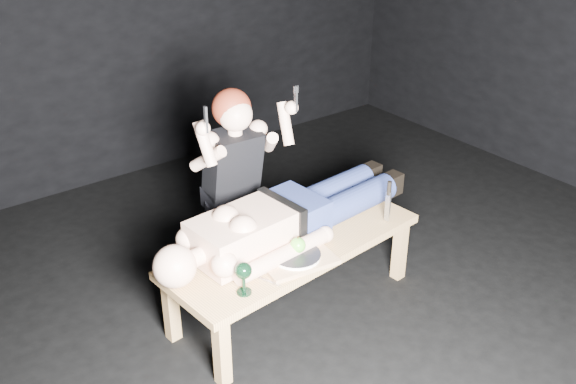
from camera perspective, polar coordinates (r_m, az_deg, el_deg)
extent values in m
plane|color=black|center=(3.97, 5.69, -9.96)|extent=(5.00, 5.00, 0.00)
cube|color=tan|center=(3.82, 0.46, -7.25)|extent=(1.59, 0.71, 0.45)
cube|color=tan|center=(3.53, 0.72, -5.92)|extent=(0.44, 0.34, 0.02)
cylinder|color=white|center=(3.52, 0.72, -5.62)|extent=(0.30, 0.30, 0.02)
sphere|color=#489029|center=(3.51, 0.88, -4.72)|extent=(0.09, 0.09, 0.09)
cube|color=#B2B2B7|center=(3.38, -1.91, -7.81)|extent=(0.07, 0.16, 0.01)
cube|color=#B2B2B7|center=(3.61, 2.99, -5.26)|extent=(0.06, 0.16, 0.01)
cube|color=#B2B2B7|center=(3.65, 1.84, -4.80)|extent=(0.09, 0.15, 0.01)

